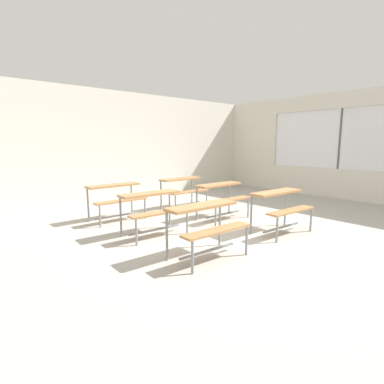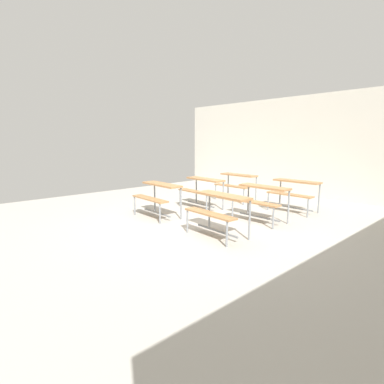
# 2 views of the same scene
# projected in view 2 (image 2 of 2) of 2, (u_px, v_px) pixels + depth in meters

# --- Properties ---
(ground) EXTENTS (10.00, 9.00, 0.05)m
(ground) POSITION_uv_depth(u_px,v_px,m) (202.00, 224.00, 6.17)
(ground) COLOR #ADA89E
(wall_back) EXTENTS (10.00, 0.12, 3.00)m
(wall_back) POSITION_uv_depth(u_px,v_px,m) (310.00, 147.00, 8.90)
(wall_back) COLOR silver
(wall_back) RESTS_ON ground
(desk_bench_r0c0) EXTENTS (1.12, 0.62, 0.74)m
(desk_bench_r0c0) POSITION_uv_depth(u_px,v_px,m) (158.00, 192.00, 6.56)
(desk_bench_r0c0) COLOR #A87547
(desk_bench_r0c0) RESTS_ON ground
(desk_bench_r0c1) EXTENTS (1.13, 0.64, 0.74)m
(desk_bench_r0c1) POSITION_uv_depth(u_px,v_px,m) (218.00, 205.00, 5.24)
(desk_bench_r0c1) COLOR #A87547
(desk_bench_r0c1) RESTS_ON ground
(desk_bench_r1c0) EXTENTS (1.12, 0.64, 0.74)m
(desk_bench_r1c0) POSITION_uv_depth(u_px,v_px,m) (202.00, 186.00, 7.45)
(desk_bench_r1c0) COLOR #A87547
(desk_bench_r1c0) RESTS_ON ground
(desk_bench_r1c1) EXTENTS (1.10, 0.60, 0.74)m
(desk_bench_r1c1) POSITION_uv_depth(u_px,v_px,m) (261.00, 195.00, 6.21)
(desk_bench_r1c1) COLOR #A87547
(desk_bench_r1c1) RESTS_ON ground
(desk_bench_r2c0) EXTENTS (1.11, 0.60, 0.74)m
(desk_bench_r2c0) POSITION_uv_depth(u_px,v_px,m) (236.00, 181.00, 8.37)
(desk_bench_r2c0) COLOR #A87547
(desk_bench_r2c0) RESTS_ON ground
(desk_bench_r2c1) EXTENTS (1.11, 0.62, 0.74)m
(desk_bench_r2c1) POSITION_uv_depth(u_px,v_px,m) (294.00, 188.00, 7.07)
(desk_bench_r2c1) COLOR #A87547
(desk_bench_r2c1) RESTS_ON ground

